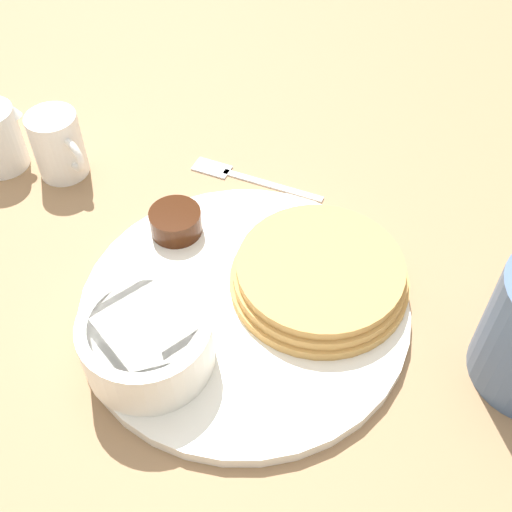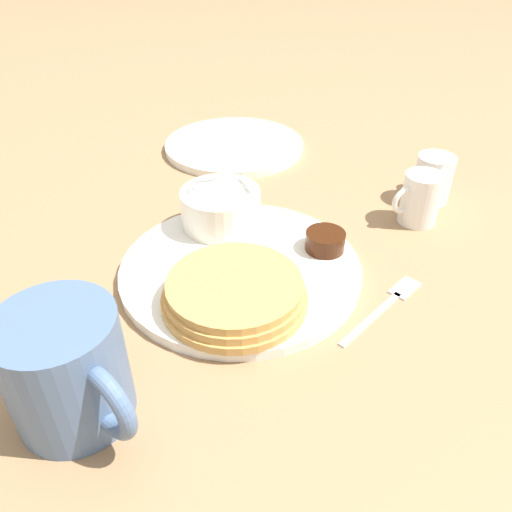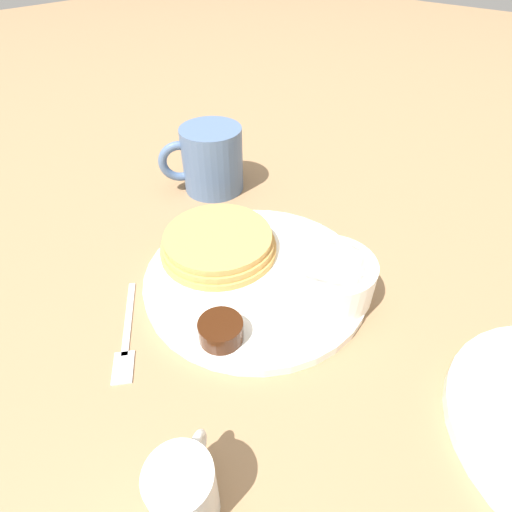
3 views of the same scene
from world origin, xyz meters
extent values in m
plane|color=#93704C|center=(0.00, 0.00, 0.00)|extent=(4.00, 4.00, 0.00)
cylinder|color=white|center=(0.00, 0.00, 0.01)|extent=(0.27, 0.27, 0.01)
cylinder|color=tan|center=(0.06, 0.00, 0.02)|extent=(0.15, 0.15, 0.01)
cylinder|color=tan|center=(0.06, 0.00, 0.03)|extent=(0.14, 0.14, 0.01)
cylinder|color=tan|center=(0.06, 0.00, 0.03)|extent=(0.14, 0.14, 0.01)
cylinder|color=white|center=(-0.08, -0.03, 0.04)|extent=(0.10, 0.10, 0.05)
cylinder|color=white|center=(-0.08, -0.03, 0.05)|extent=(0.08, 0.08, 0.01)
cylinder|color=#38190A|center=(-0.04, 0.10, 0.02)|extent=(0.05, 0.05, 0.02)
cylinder|color=white|center=(-0.10, -0.02, 0.03)|extent=(0.05, 0.05, 0.03)
sphere|color=white|center=(-0.10, -0.02, 0.04)|extent=(0.03, 0.03, 0.03)
cylinder|color=slate|center=(0.19, -0.12, 0.05)|extent=(0.09, 0.09, 0.10)
torus|color=slate|center=(0.22, -0.08, 0.05)|extent=(0.05, 0.06, 0.07)
cylinder|color=white|center=(-0.13, 0.22, 0.03)|extent=(0.05, 0.05, 0.07)
torus|color=white|center=(-0.11, 0.20, 0.04)|extent=(0.02, 0.04, 0.04)
cube|color=silver|center=(0.07, 0.14, 0.00)|extent=(0.09, 0.07, 0.00)
cube|color=silver|center=(0.02, 0.18, 0.00)|extent=(0.04, 0.04, 0.00)
camera|label=1|loc=(-0.08, -0.31, 0.43)|focal=45.00mm
camera|label=2|loc=(0.45, 0.05, 0.35)|focal=35.00mm
camera|label=3|loc=(-0.23, 0.26, 0.35)|focal=28.00mm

